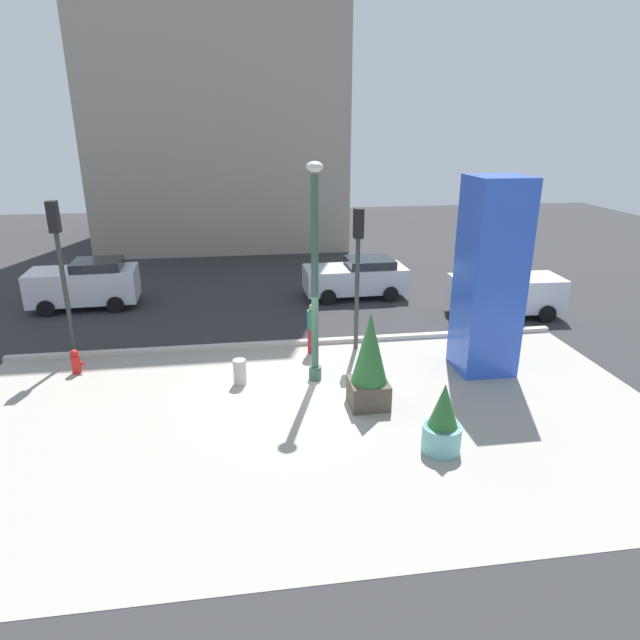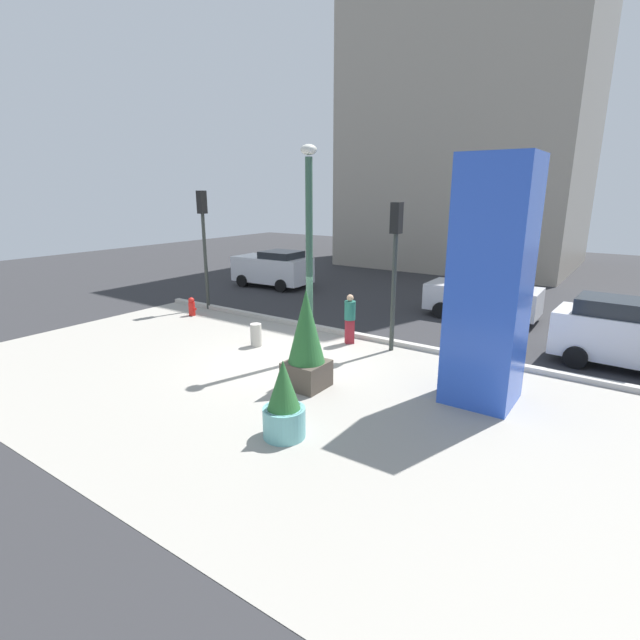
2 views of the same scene
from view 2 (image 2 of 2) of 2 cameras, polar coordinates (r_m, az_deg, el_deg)
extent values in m
plane|color=#2D2D30|center=(17.20, 4.77, -1.15)|extent=(60.00, 60.00, 0.00)
cube|color=#9E998E|center=(12.64, -9.12, -7.49)|extent=(18.00, 10.00, 0.02)
cube|color=#B7B2A8|center=(16.45, 3.23, -1.60)|extent=(18.00, 0.24, 0.16)
cylinder|color=#335642|center=(14.12, -1.23, -3.96)|extent=(0.36, 0.36, 0.40)
cylinder|color=#335642|center=(13.47, -1.29, 6.82)|extent=(0.20, 0.20, 5.74)
ellipsoid|color=silver|center=(13.37, -1.38, 19.85)|extent=(0.44, 0.44, 0.28)
cube|color=blue|center=(11.36, 19.82, 4.06)|extent=(1.57, 1.57, 5.63)
cylinder|color=#6BB2B2|center=(9.83, -4.34, -12.20)|extent=(0.87, 0.87, 0.64)
cylinder|color=#382819|center=(9.70, -4.37, -10.63)|extent=(0.80, 0.80, 0.04)
cone|color=#2D6B33|center=(9.48, -4.44, -7.74)|extent=(0.67, 0.67, 1.02)
cube|color=#4C4238|center=(12.11, -1.63, -6.56)|extent=(0.99, 0.99, 0.69)
cylinder|color=#382819|center=(11.99, -1.64, -5.11)|extent=(0.94, 0.94, 0.04)
cone|color=#2D6B33|center=(11.70, -1.68, -0.74)|extent=(0.94, 0.94, 1.86)
cylinder|color=red|center=(19.66, -15.18, 1.29)|extent=(0.26, 0.26, 0.55)
sphere|color=red|center=(19.58, -15.25, 2.29)|extent=(0.24, 0.24, 0.24)
cylinder|color=red|center=(19.53, -14.86, 1.30)|extent=(0.12, 0.10, 0.10)
cylinder|color=#B2ADA3|center=(15.34, -7.72, -1.82)|extent=(0.36, 0.36, 0.75)
cylinder|color=#333833|center=(14.62, 8.84, 3.14)|extent=(0.14, 0.14, 3.64)
cube|color=black|center=(14.33, 9.22, 12.04)|extent=(0.28, 0.32, 0.90)
sphere|color=red|center=(14.50, 9.47, 11.00)|extent=(0.18, 0.18, 0.18)
cylinder|color=#333833|center=(20.33, -13.62, 6.76)|extent=(0.14, 0.14, 3.97)
cube|color=black|center=(20.13, -14.06, 13.62)|extent=(0.28, 0.32, 0.90)
sphere|color=green|center=(20.25, -13.69, 13.64)|extent=(0.18, 0.18, 0.18)
cube|color=silver|center=(24.90, -5.78, 6.10)|extent=(4.14, 2.06, 1.27)
cube|color=#1E2328|center=(24.42, -4.69, 7.86)|extent=(1.90, 1.73, 0.35)
cylinder|color=black|center=(25.09, -9.34, 4.68)|extent=(0.65, 0.25, 0.64)
cylinder|color=black|center=(26.50, -6.67, 5.34)|extent=(0.65, 0.25, 0.64)
cylinder|color=black|center=(23.52, -4.71, 4.13)|extent=(0.65, 0.25, 0.64)
cylinder|color=black|center=(25.02, -2.14, 4.84)|extent=(0.65, 0.25, 0.64)
cube|color=silver|center=(19.62, 18.95, 2.47)|extent=(4.24, 1.96, 1.02)
cube|color=#1E2328|center=(19.35, 20.92, 4.17)|extent=(1.93, 1.68, 0.34)
cylinder|color=black|center=(19.21, 14.35, 1.16)|extent=(0.64, 0.23, 0.64)
cylinder|color=black|center=(20.94, 16.08, 2.19)|extent=(0.64, 0.23, 0.64)
cylinder|color=black|center=(18.56, 21.94, 0.02)|extent=(0.64, 0.23, 0.64)
cylinder|color=black|center=(20.35, 23.06, 1.18)|extent=(0.64, 0.23, 0.64)
cube|color=silver|center=(15.78, 33.72, -1.90)|extent=(4.17, 1.90, 1.24)
cube|color=#1E2328|center=(15.62, 31.95, 1.42)|extent=(1.91, 1.60, 0.44)
cylinder|color=black|center=(16.85, 29.39, -2.34)|extent=(0.65, 0.25, 0.64)
cylinder|color=black|center=(15.21, 28.41, -3.96)|extent=(0.65, 0.25, 0.64)
cube|color=maroon|center=(15.50, 3.59, -1.41)|extent=(0.34, 0.34, 0.82)
cylinder|color=#236656|center=(15.31, 3.63, 1.16)|extent=(0.51, 0.51, 0.61)
sphere|color=tan|center=(15.21, 3.66, 2.68)|extent=(0.22, 0.22, 0.22)
cube|color=#9E9384|center=(35.30, 18.42, 27.14)|extent=(13.97, 11.73, 25.06)
camera|label=1|loc=(10.59, -78.23, 15.05)|focal=30.98mm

